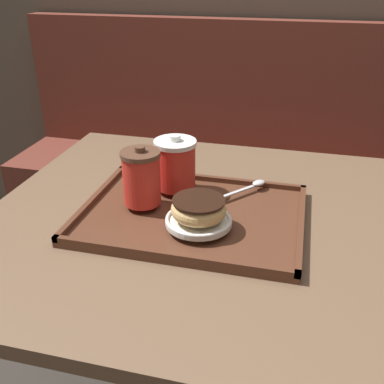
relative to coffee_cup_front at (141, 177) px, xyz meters
The scene contains 8 objects.
booth_bench 1.00m from the coffee_cup_front, 94.44° to the left, with size 1.58×0.44×1.00m.
cafe_table 0.28m from the coffee_cup_front, ahead, with size 0.95×0.87×0.70m.
serving_tray 0.14m from the coffee_cup_front, ahead, with size 0.47×0.35×0.02m.
coffee_cup_front is the anchor object (origin of this frame).
coffee_cup_rear 0.10m from the coffee_cup_front, 61.96° to the left, with size 0.10×0.10×0.13m.
plate_with_chocolate_donut 0.16m from the coffee_cup_front, 22.70° to the right, with size 0.13×0.13×0.01m.
donut_chocolate_glazed 0.15m from the coffee_cup_front, 22.70° to the right, with size 0.11×0.11×0.04m.
spoon 0.26m from the coffee_cup_front, 29.93° to the left, with size 0.11×0.13×0.01m.
Camera 1 is at (0.18, -0.83, 1.19)m, focal length 42.00 mm.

